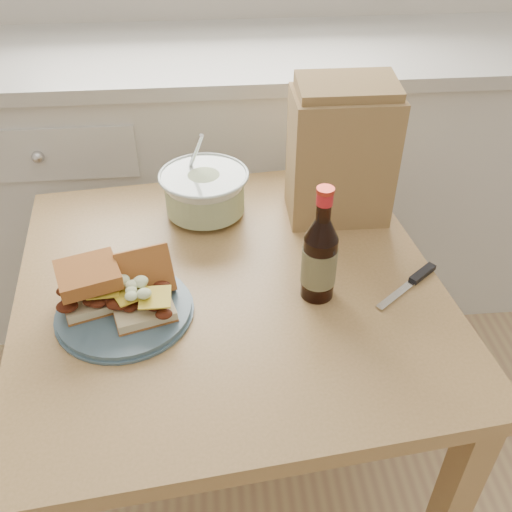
{
  "coord_description": "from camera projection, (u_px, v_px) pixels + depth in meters",
  "views": [
    {
      "loc": [
        -0.02,
        -0.1,
        1.52
      ],
      "look_at": [
        0.06,
        0.8,
        0.81
      ],
      "focal_mm": 40.0,
      "sensor_mm": 36.0,
      "label": 1
    }
  ],
  "objects": [
    {
      "name": "dining_table",
      "position": [
        231.0,
        318.0,
        1.27
      ],
      "size": [
        0.97,
        0.97,
        0.73
      ],
      "rotation": [
        0.0,
        0.0,
        0.1
      ],
      "color": "tan",
      "rests_on": "ground"
    },
    {
      "name": "knife",
      "position": [
        416.0,
        279.0,
        1.2
      ],
      "size": [
        0.16,
        0.13,
        0.01
      ],
      "rotation": [
        0.0,
        0.0,
        0.67
      ],
      "color": "silver",
      "rests_on": "dining_table"
    },
    {
      "name": "beer_bottle",
      "position": [
        320.0,
        257.0,
        1.12
      ],
      "size": [
        0.07,
        0.07,
        0.25
      ],
      "rotation": [
        0.0,
        0.0,
        0.06
      ],
      "color": "black",
      "rests_on": "dining_table"
    },
    {
      "name": "plate",
      "position": [
        125.0,
        310.0,
        1.12
      ],
      "size": [
        0.26,
        0.26,
        0.02
      ],
      "primitive_type": "cylinder",
      "color": "#466172",
      "rests_on": "dining_table"
    },
    {
      "name": "sandwich_left",
      "position": [
        90.0,
        285.0,
        1.1
      ],
      "size": [
        0.14,
        0.14,
        0.08
      ],
      "rotation": [
        0.0,
        0.0,
        0.32
      ],
      "color": "beige",
      "rests_on": "plate"
    },
    {
      "name": "cabinet_run",
      "position": [
        216.0,
        179.0,
        2.06
      ],
      "size": [
        2.5,
        0.64,
        0.94
      ],
      "color": "silver",
      "rests_on": "ground"
    },
    {
      "name": "paper_bag",
      "position": [
        341.0,
        157.0,
        1.32
      ],
      "size": [
        0.24,
        0.16,
        0.31
      ],
      "primitive_type": "cube",
      "rotation": [
        0.0,
        0.0,
        -0.01
      ],
      "color": "#98794A",
      "rests_on": "dining_table"
    },
    {
      "name": "coleslaw_bowl",
      "position": [
        205.0,
        194.0,
        1.38
      ],
      "size": [
        0.22,
        0.22,
        0.21
      ],
      "color": "silver",
      "rests_on": "dining_table"
    },
    {
      "name": "sandwich_right",
      "position": [
        143.0,
        291.0,
        1.11
      ],
      "size": [
        0.14,
        0.18,
        0.1
      ],
      "rotation": [
        0.0,
        0.0,
        0.28
      ],
      "color": "beige",
      "rests_on": "plate"
    }
  ]
}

